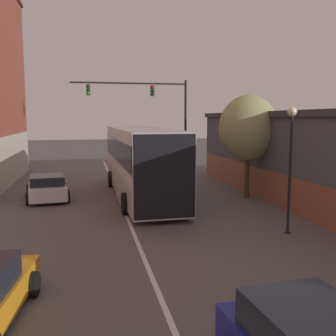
# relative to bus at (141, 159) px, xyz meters

# --- Properties ---
(lane_center_line) EXTENTS (0.14, 44.90, 0.01)m
(lane_center_line) POSITION_rel_bus_xyz_m (-1.20, -4.04, -2.10)
(lane_center_line) COLOR silver
(lane_center_line) RESTS_ON ground_plane
(bus) EXTENTS (3.15, 11.99, 3.76)m
(bus) POSITION_rel_bus_xyz_m (0.00, 0.00, 0.00)
(bus) COLOR #B7B7BC
(bus) RESTS_ON ground_plane
(parked_car_left_near) EXTENTS (2.49, 4.06, 1.31)m
(parked_car_left_near) POSITION_rel_bus_xyz_m (-4.96, 0.46, -1.47)
(parked_car_left_near) COLOR silver
(parked_car_left_near) RESTS_ON ground_plane
(traffic_signal_gantry) EXTENTS (8.64, 0.36, 7.16)m
(traffic_signal_gantry) POSITION_rel_bus_xyz_m (2.17, 8.41, 3.08)
(traffic_signal_gantry) COLOR black
(traffic_signal_gantry) RESTS_ON ground_plane
(street_lamp) EXTENTS (0.34, 0.34, 4.72)m
(street_lamp) POSITION_rel_bus_xyz_m (4.48, -7.86, 0.79)
(street_lamp) COLOR black
(street_lamp) RESTS_ON ground_plane
(street_tree_near) EXTENTS (3.15, 2.84, 5.53)m
(street_tree_near) POSITION_rel_bus_xyz_m (5.59, -1.36, 1.68)
(street_tree_near) COLOR #4C3823
(street_tree_near) RESTS_ON ground_plane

